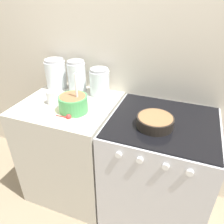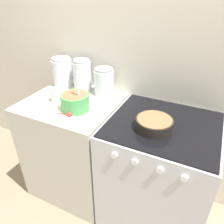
# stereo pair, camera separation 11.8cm
# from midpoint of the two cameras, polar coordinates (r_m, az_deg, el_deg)

# --- Properties ---
(wall_back) EXTENTS (4.52, 0.05, 2.40)m
(wall_back) POSITION_cam_midpoint_polar(r_m,az_deg,el_deg) (1.80, 1.97, 13.63)
(wall_back) COLOR beige
(wall_back) RESTS_ON ground_plane
(countertop_cabinet) EXTENTS (0.72, 0.68, 0.92)m
(countertop_cabinet) POSITION_cam_midpoint_polar(r_m,az_deg,el_deg) (2.01, -11.82, -9.27)
(countertop_cabinet) COLOR beige
(countertop_cabinet) RESTS_ON ground_plane
(stove) EXTENTS (0.74, 0.69, 0.92)m
(stove) POSITION_cam_midpoint_polar(r_m,az_deg,el_deg) (1.80, 9.74, -14.75)
(stove) COLOR silver
(stove) RESTS_ON ground_plane
(mixing_bowl) EXTENTS (0.21, 0.21, 0.29)m
(mixing_bowl) POSITION_cam_midpoint_polar(r_m,az_deg,el_deg) (1.59, -12.20, 2.35)
(mixing_bowl) COLOR #4CA559
(mixing_bowl) RESTS_ON countertop_cabinet
(baking_pan) EXTENTS (0.24, 0.24, 0.07)m
(baking_pan) POSITION_cam_midpoint_polar(r_m,az_deg,el_deg) (1.42, 8.86, -2.48)
(baking_pan) COLOR black
(baking_pan) RESTS_ON stove
(storage_jar_left) EXTENTS (0.18, 0.18, 0.26)m
(storage_jar_left) POSITION_cam_midpoint_polar(r_m,az_deg,el_deg) (2.01, -16.08, 9.09)
(storage_jar_left) COLOR silver
(storage_jar_left) RESTS_ON countertop_cabinet
(storage_jar_middle) EXTENTS (0.15, 0.15, 0.27)m
(storage_jar_middle) POSITION_cam_midpoint_polar(r_m,az_deg,el_deg) (1.90, -10.92, 8.61)
(storage_jar_middle) COLOR silver
(storage_jar_middle) RESTS_ON countertop_cabinet
(storage_jar_right) EXTENTS (0.16, 0.16, 0.22)m
(storage_jar_right) POSITION_cam_midpoint_polar(r_m,az_deg,el_deg) (1.81, -5.14, 7.35)
(storage_jar_right) COLOR silver
(storage_jar_right) RESTS_ON countertop_cabinet
(tin_can) EXTENTS (0.08, 0.08, 0.10)m
(tin_can) POSITION_cam_midpoint_polar(r_m,az_deg,el_deg) (1.76, -17.37, 3.65)
(tin_can) COLOR silver
(tin_can) RESTS_ON countertop_cabinet
(recipe_page) EXTENTS (0.30, 0.34, 0.01)m
(recipe_page) POSITION_cam_midpoint_polar(r_m,az_deg,el_deg) (1.61, -14.66, -0.46)
(recipe_page) COLOR beige
(recipe_page) RESTS_ON countertop_cabinet
(measuring_spoon) EXTENTS (0.12, 0.04, 0.04)m
(measuring_spoon) POSITION_cam_midpoint_polar(r_m,az_deg,el_deg) (1.54, -13.80, -1.28)
(measuring_spoon) COLOR red
(measuring_spoon) RESTS_ON countertop_cabinet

